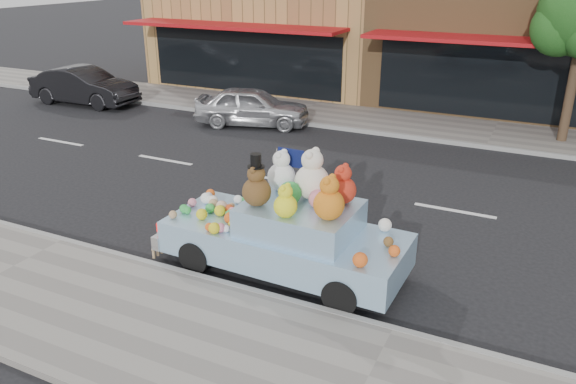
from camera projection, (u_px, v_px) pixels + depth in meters
The scene contains 8 objects.
ground at pixel (455, 211), 12.59m from camera, with size 120.00×120.00×0.00m, color black.
far_sidewalk at pixel (493, 134), 17.98m from camera, with size 60.00×3.00×0.12m, color gray.
near_kerb at pixel (393, 331), 8.40m from camera, with size 60.00×0.12×0.13m, color gray.
far_kerb at pixel (486, 147), 16.72m from camera, with size 60.00×0.12×0.13m, color gray.
storefront_mid at pixel (525, 5), 21.17m from camera, with size 10.00×9.80×7.30m.
car_silver at pixel (252, 106), 18.91m from camera, with size 1.54×3.83×1.31m, color silver.
car_dark at pixel (84, 86), 21.74m from camera, with size 1.51×4.32×1.42m, color black.
art_car at pixel (287, 229), 9.86m from camera, with size 4.53×1.87×2.27m.
Camera 1 is at (1.61, -11.96, 5.19)m, focal length 35.00 mm.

